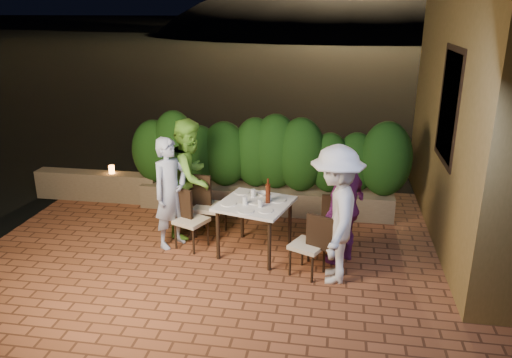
% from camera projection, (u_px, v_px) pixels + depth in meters
% --- Properties ---
extents(ground, '(400.00, 400.00, 0.00)m').
position_uv_depth(ground, '(222.00, 279.00, 6.32)').
color(ground, black).
rests_on(ground, ground).
extents(terrace_floor, '(7.00, 6.00, 0.15)m').
position_uv_depth(terrace_floor, '(230.00, 264.00, 6.81)').
color(terrace_floor, brown).
rests_on(terrace_floor, ground).
extents(building_wall, '(1.60, 5.00, 5.00)m').
position_uv_depth(building_wall, '(508.00, 65.00, 6.80)').
color(building_wall, olive).
rests_on(building_wall, ground).
extents(window_pane, '(0.08, 1.00, 1.40)m').
position_uv_depth(window_pane, '(451.00, 106.00, 6.62)').
color(window_pane, black).
rests_on(window_pane, building_wall).
extents(window_frame, '(0.06, 1.15, 1.55)m').
position_uv_depth(window_frame, '(450.00, 106.00, 6.62)').
color(window_frame, black).
rests_on(window_frame, building_wall).
extents(planter, '(4.20, 0.55, 0.40)m').
position_uv_depth(planter, '(265.00, 199.00, 8.37)').
color(planter, brown).
rests_on(planter, ground).
extents(hedge, '(4.00, 0.70, 1.10)m').
position_uv_depth(hedge, '(265.00, 156.00, 8.12)').
color(hedge, '#163B10').
rests_on(hedge, planter).
extents(parapet, '(2.20, 0.30, 0.50)m').
position_uv_depth(parapet, '(97.00, 186.00, 8.82)').
color(parapet, brown).
rests_on(parapet, ground).
extents(hill, '(52.00, 40.00, 22.00)m').
position_uv_depth(hill, '(346.00, 67.00, 63.24)').
color(hill, black).
rests_on(hill, ground).
extents(dining_table, '(1.10, 1.10, 0.75)m').
position_uv_depth(dining_table, '(255.00, 228.00, 6.84)').
color(dining_table, white).
rests_on(dining_table, ground).
extents(plate_nw, '(0.21, 0.21, 0.01)m').
position_uv_depth(plate_nw, '(229.00, 204.00, 6.66)').
color(plate_nw, white).
rests_on(plate_nw, dining_table).
extents(plate_sw, '(0.21, 0.21, 0.01)m').
position_uv_depth(plate_sw, '(242.00, 192.00, 7.07)').
color(plate_sw, white).
rests_on(plate_sw, dining_table).
extents(plate_ne, '(0.20, 0.20, 0.01)m').
position_uv_depth(plate_ne, '(266.00, 211.00, 6.44)').
color(plate_ne, white).
rests_on(plate_ne, dining_table).
extents(plate_se, '(0.24, 0.24, 0.01)m').
position_uv_depth(plate_se, '(277.00, 200.00, 6.79)').
color(plate_se, white).
rests_on(plate_se, dining_table).
extents(plate_centre, '(0.24, 0.24, 0.01)m').
position_uv_depth(plate_centre, '(256.00, 202.00, 6.72)').
color(plate_centre, white).
rests_on(plate_centre, dining_table).
extents(plate_front, '(0.20, 0.20, 0.01)m').
position_uv_depth(plate_front, '(246.00, 211.00, 6.42)').
color(plate_front, white).
rests_on(plate_front, dining_table).
extents(glass_nw, '(0.07, 0.07, 0.11)m').
position_uv_depth(glass_nw, '(245.00, 201.00, 6.63)').
color(glass_nw, silver).
rests_on(glass_nw, dining_table).
extents(glass_sw, '(0.06, 0.06, 0.11)m').
position_uv_depth(glass_sw, '(253.00, 193.00, 6.90)').
color(glass_sw, silver).
rests_on(glass_sw, dining_table).
extents(glass_ne, '(0.06, 0.06, 0.10)m').
position_uv_depth(glass_ne, '(260.00, 203.00, 6.55)').
color(glass_ne, silver).
rests_on(glass_ne, dining_table).
extents(glass_se, '(0.06, 0.06, 0.10)m').
position_uv_depth(glass_se, '(269.00, 198.00, 6.75)').
color(glass_se, silver).
rests_on(glass_se, dining_table).
extents(beer_bottle, '(0.07, 0.07, 0.34)m').
position_uv_depth(beer_bottle, '(268.00, 191.00, 6.65)').
color(beer_bottle, '#4D1C0C').
rests_on(beer_bottle, dining_table).
extents(bowl, '(0.22, 0.22, 0.04)m').
position_uv_depth(bowl, '(262.00, 194.00, 6.98)').
color(bowl, white).
rests_on(bowl, dining_table).
extents(chair_left_front, '(0.52, 0.52, 0.85)m').
position_uv_depth(chair_left_front, '(191.00, 219.00, 6.98)').
color(chair_left_front, black).
rests_on(chair_left_front, ground).
extents(chair_left_back, '(0.47, 0.47, 0.92)m').
position_uv_depth(chair_left_back, '(210.00, 206.00, 7.38)').
color(chair_left_back, black).
rests_on(chair_left_back, ground).
extents(chair_right_front, '(0.52, 0.52, 0.84)m').
position_uv_depth(chair_right_front, '(308.00, 244.00, 6.27)').
color(chair_right_front, black).
rests_on(chair_right_front, ground).
extents(chair_right_back, '(0.44, 0.44, 0.90)m').
position_uv_depth(chair_right_back, '(322.00, 226.00, 6.71)').
color(chair_right_back, black).
rests_on(chair_right_back, ground).
extents(diner_blue, '(0.61, 0.69, 1.59)m').
position_uv_depth(diner_blue, '(170.00, 193.00, 6.94)').
color(diner_blue, '#A2B1D0').
rests_on(diner_blue, ground).
extents(diner_green, '(0.74, 0.91, 1.75)m').
position_uv_depth(diner_green, '(190.00, 177.00, 7.34)').
color(diner_green, '#77C73E').
rests_on(diner_green, ground).
extents(diner_white, '(0.67, 1.13, 1.73)m').
position_uv_depth(diner_white, '(336.00, 215.00, 6.02)').
color(diner_white, silver).
rests_on(diner_white, ground).
extents(diner_purple, '(0.76, 0.99, 1.56)m').
position_uv_depth(diner_purple, '(345.00, 207.00, 6.48)').
color(diner_purple, '#742670').
rests_on(diner_purple, ground).
extents(parapet_lamp, '(0.10, 0.10, 0.14)m').
position_uv_depth(parapet_lamp, '(112.00, 169.00, 8.67)').
color(parapet_lamp, orange).
rests_on(parapet_lamp, parapet).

